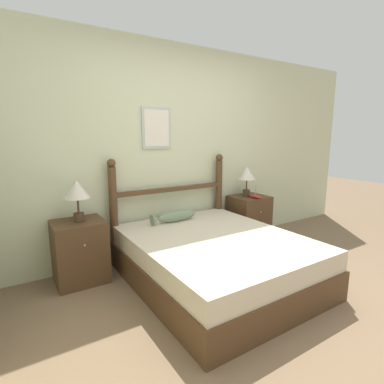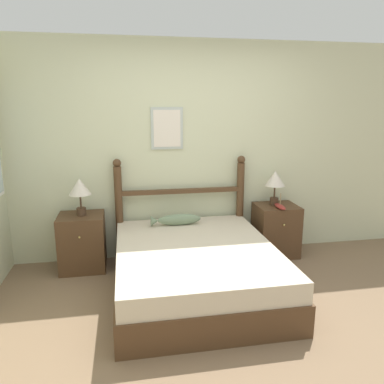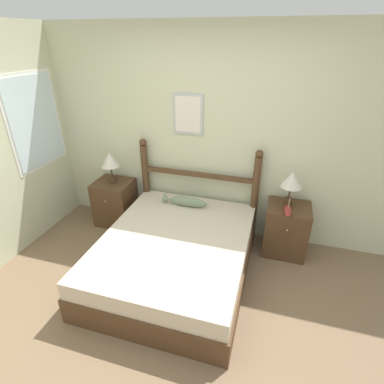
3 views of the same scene
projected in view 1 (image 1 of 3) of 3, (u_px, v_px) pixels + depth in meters
The scene contains 10 objects.
ground_plane at pixel (277, 310), 2.56m from camera, with size 16.00×16.00×0.00m, color #7A6047.
wall_back at pixel (176, 151), 3.76m from camera, with size 6.40×0.08×2.55m.
bed at pixel (215, 259), 3.03m from camera, with size 1.56×1.90×0.48m.
headboard at pixel (172, 202), 3.71m from camera, with size 1.56×0.09×1.22m.
nightstand_left at pixel (80, 251), 3.03m from camera, with size 0.49×0.46×0.63m.
nightstand_right at pixel (249, 218), 4.24m from camera, with size 0.49×0.46×0.63m.
table_lamp_left at pixel (77, 192), 2.91m from camera, with size 0.24×0.24×0.41m.
table_lamp_right at pixel (247, 175), 4.14m from camera, with size 0.24×0.24×0.41m.
model_boat at pixel (255, 196), 4.05m from camera, with size 0.08×0.26×0.19m.
fish_pillow at pixel (174, 216), 3.48m from camera, with size 0.57×0.12×0.13m.
Camera 1 is at (-1.87, -1.57, 1.48)m, focal length 28.00 mm.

